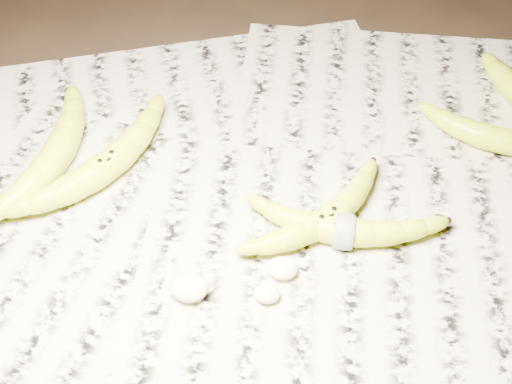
# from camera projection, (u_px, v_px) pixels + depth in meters

# --- Properties ---
(ground) EXTENTS (3.00, 3.00, 0.00)m
(ground) POSITION_uv_depth(u_px,v_px,m) (252.00, 224.00, 0.80)
(ground) COLOR black
(ground) RESTS_ON ground
(newspaper_patch) EXTENTS (0.90, 0.70, 0.01)m
(newspaper_patch) POSITION_uv_depth(u_px,v_px,m) (284.00, 209.00, 0.80)
(newspaper_patch) COLOR #B3AC99
(newspaper_patch) RESTS_ON ground
(banana_left_a) EXTENTS (0.16, 0.21, 0.04)m
(banana_left_a) POSITION_uv_depth(u_px,v_px,m) (106.00, 164.00, 0.82)
(banana_left_a) COLOR #B9D91B
(banana_left_a) RESTS_ON newspaper_patch
(banana_left_b) EXTENTS (0.09, 0.20, 0.04)m
(banana_left_b) POSITION_uv_depth(u_px,v_px,m) (55.00, 154.00, 0.83)
(banana_left_b) COLOR #B9D91B
(banana_left_b) RESTS_ON newspaper_patch
(banana_center) EXTENTS (0.16, 0.16, 0.03)m
(banana_center) POSITION_uv_depth(u_px,v_px,m) (326.00, 218.00, 0.77)
(banana_center) COLOR #B9D91B
(banana_center) RESTS_ON newspaper_patch
(banana_taped) EXTENTS (0.19, 0.06, 0.03)m
(banana_taped) POSITION_uv_depth(u_px,v_px,m) (344.00, 229.00, 0.76)
(banana_taped) COLOR #B9D91B
(banana_taped) RESTS_ON newspaper_patch
(banana_upper_a) EXTENTS (0.17, 0.09, 0.03)m
(banana_upper_a) POSITION_uv_depth(u_px,v_px,m) (496.00, 137.00, 0.85)
(banana_upper_a) COLOR #B9D91B
(banana_upper_a) RESTS_ON newspaper_patch
(measuring_tape) EXTENTS (0.01, 0.04, 0.04)m
(measuring_tape) POSITION_uv_depth(u_px,v_px,m) (344.00, 229.00, 0.76)
(measuring_tape) COLOR white
(measuring_tape) RESTS_ON newspaper_patch
(flesh_chunk_a) EXTENTS (0.04, 0.03, 0.02)m
(flesh_chunk_a) POSITION_uv_depth(u_px,v_px,m) (189.00, 286.00, 0.72)
(flesh_chunk_a) COLOR #FFF6C5
(flesh_chunk_a) RESTS_ON newspaper_patch
(flesh_chunk_b) EXTENTS (0.03, 0.02, 0.02)m
(flesh_chunk_b) POSITION_uv_depth(u_px,v_px,m) (267.00, 291.00, 0.72)
(flesh_chunk_b) COLOR #FFF6C5
(flesh_chunk_b) RESTS_ON newspaper_patch
(flesh_chunk_c) EXTENTS (0.03, 0.03, 0.02)m
(flesh_chunk_c) POSITION_uv_depth(u_px,v_px,m) (282.00, 266.00, 0.74)
(flesh_chunk_c) COLOR #FFF6C5
(flesh_chunk_c) RESTS_ON newspaper_patch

